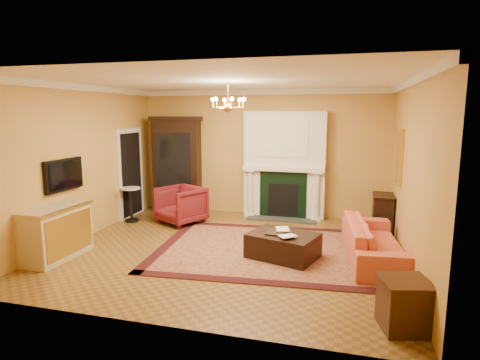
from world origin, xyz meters
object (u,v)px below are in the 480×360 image
at_px(coral_sofa, 375,235).
at_px(commode, 55,232).
at_px(console_table, 383,214).
at_px(wingback_armchair, 181,203).
at_px(china_cabinet, 178,166).
at_px(pedestal_table, 131,202).
at_px(leather_ottoman, 283,245).
at_px(end_table, 404,306).

bearing_deg(coral_sofa, commode, 98.07).
relative_size(commode, console_table, 1.58).
bearing_deg(console_table, wingback_armchair, -172.88).
distance_m(commode, console_table, 6.31).
distance_m(wingback_armchair, console_table, 4.36).
relative_size(china_cabinet, pedestal_table, 2.88).
relative_size(commode, leather_ottoman, 1.09).
height_order(china_cabinet, commode, china_cabinet).
distance_m(coral_sofa, console_table, 1.77).
distance_m(wingback_armchair, commode, 2.85).
bearing_deg(console_table, pedestal_table, -172.47).
bearing_deg(wingback_armchair, end_table, -11.34).
bearing_deg(china_cabinet, console_table, -12.97).
xyz_separation_m(pedestal_table, commode, (-0.03, -2.43, -0.01)).
bearing_deg(commode, wingback_armchair, 66.96).
relative_size(china_cabinet, end_table, 3.98).
bearing_deg(pedestal_table, leather_ottoman, -20.82).
height_order(pedestal_table, leather_ottoman, pedestal_table).
bearing_deg(commode, leather_ottoman, 16.53).
bearing_deg(coral_sofa, end_table, 178.77).
xyz_separation_m(china_cabinet, leather_ottoman, (3.10, -2.65, -0.91)).
distance_m(china_cabinet, wingback_armchair, 1.37).
bearing_deg(wingback_armchair, pedestal_table, -143.61).
relative_size(end_table, leather_ottoman, 0.52).
relative_size(commode, end_table, 2.12).
relative_size(coral_sofa, leather_ottoman, 2.02).
bearing_deg(end_table, coral_sofa, 94.88).
xyz_separation_m(commode, end_table, (5.45, -0.92, -0.16)).
bearing_deg(china_cabinet, coral_sofa, -32.93).
bearing_deg(commode, console_table, 30.55).
height_order(end_table, leather_ottoman, end_table).
bearing_deg(end_table, china_cabinet, 136.31).
relative_size(coral_sofa, console_table, 2.93).
distance_m(pedestal_table, console_table, 5.52).
height_order(console_table, leather_ottoman, console_table).
height_order(china_cabinet, leather_ottoman, china_cabinet).
height_order(commode, console_table, commode).
xyz_separation_m(wingback_armchair, leather_ottoman, (2.57, -1.58, -0.24)).
bearing_deg(end_table, pedestal_table, 148.29).
bearing_deg(china_cabinet, wingback_armchair, -69.64).
bearing_deg(coral_sofa, china_cabinet, 56.97).
xyz_separation_m(coral_sofa, leather_ottoman, (-1.51, -0.31, -0.21)).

